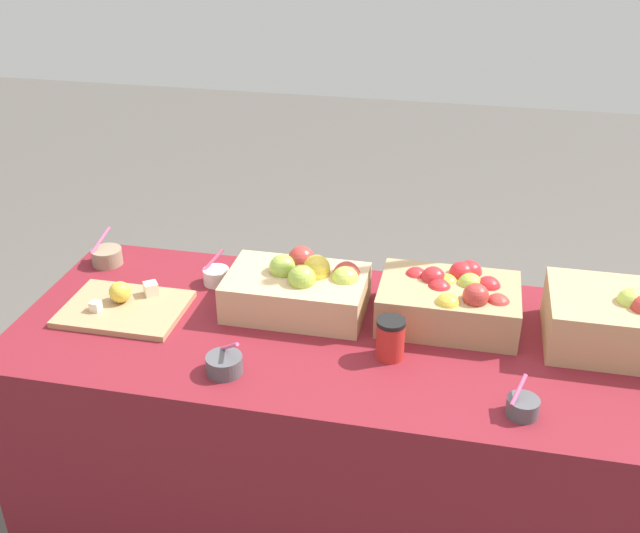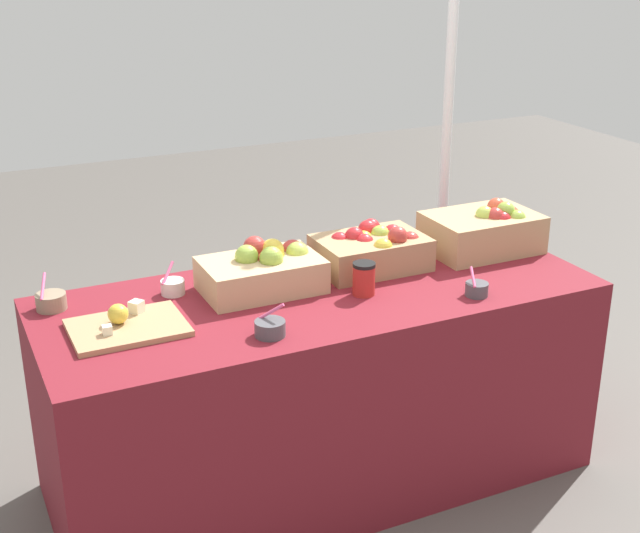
{
  "view_description": "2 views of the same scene",
  "coord_description": "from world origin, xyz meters",
  "px_view_note": "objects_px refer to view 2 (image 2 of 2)",
  "views": [
    {
      "loc": [
        0.29,
        -1.73,
        1.89
      ],
      "look_at": [
        -0.1,
        0.06,
        0.91
      ],
      "focal_mm": 41.98,
      "sensor_mm": 36.0,
      "label": 1
    },
    {
      "loc": [
        -1.16,
        -2.45,
        1.89
      ],
      "look_at": [
        -0.0,
        -0.0,
        0.83
      ],
      "focal_mm": 48.64,
      "sensor_mm": 36.0,
      "label": 2
    }
  ],
  "objects_px": {
    "sample_bowl_mid": "(270,328)",
    "coffee_cup": "(364,279)",
    "apple_crate_left": "(484,230)",
    "sample_bowl_near": "(173,287)",
    "tent_pole": "(447,120)",
    "apple_crate_middle": "(372,249)",
    "cutting_board_front": "(126,325)",
    "apple_crate_right": "(264,269)",
    "sample_bowl_far": "(51,301)",
    "sample_bowl_extra": "(477,289)"
  },
  "relations": [
    {
      "from": "apple_crate_middle",
      "to": "cutting_board_front",
      "type": "distance_m",
      "value": 0.94
    },
    {
      "from": "cutting_board_front",
      "to": "tent_pole",
      "type": "relative_size",
      "value": 0.15
    },
    {
      "from": "apple_crate_right",
      "to": "sample_bowl_extra",
      "type": "distance_m",
      "value": 0.72
    },
    {
      "from": "apple_crate_left",
      "to": "coffee_cup",
      "type": "xyz_separation_m",
      "value": [
        -0.62,
        -0.18,
        -0.02
      ]
    },
    {
      "from": "apple_crate_left",
      "to": "sample_bowl_extra",
      "type": "bearing_deg",
      "value": -128.05
    },
    {
      "from": "cutting_board_front",
      "to": "apple_crate_left",
      "type": "bearing_deg",
      "value": 4.69
    },
    {
      "from": "apple_crate_middle",
      "to": "coffee_cup",
      "type": "height_order",
      "value": "apple_crate_middle"
    },
    {
      "from": "apple_crate_right",
      "to": "sample_bowl_mid",
      "type": "bearing_deg",
      "value": -109.32
    },
    {
      "from": "sample_bowl_mid",
      "to": "coffee_cup",
      "type": "height_order",
      "value": "coffee_cup"
    },
    {
      "from": "cutting_board_front",
      "to": "coffee_cup",
      "type": "relative_size",
      "value": 3.07
    },
    {
      "from": "coffee_cup",
      "to": "tent_pole",
      "type": "xyz_separation_m",
      "value": [
        0.77,
        0.7,
        0.34
      ]
    },
    {
      "from": "sample_bowl_extra",
      "to": "tent_pole",
      "type": "bearing_deg",
      "value": 63.66
    },
    {
      "from": "cutting_board_front",
      "to": "sample_bowl_extra",
      "type": "height_order",
      "value": "sample_bowl_extra"
    },
    {
      "from": "sample_bowl_extra",
      "to": "tent_pole",
      "type": "relative_size",
      "value": 0.04
    },
    {
      "from": "sample_bowl_near",
      "to": "tent_pole",
      "type": "xyz_separation_m",
      "value": [
        1.35,
        0.42,
        0.37
      ]
    },
    {
      "from": "tent_pole",
      "to": "sample_bowl_extra",
      "type": "bearing_deg",
      "value": -116.34
    },
    {
      "from": "apple_crate_right",
      "to": "cutting_board_front",
      "type": "relative_size",
      "value": 1.15
    },
    {
      "from": "cutting_board_front",
      "to": "sample_bowl_mid",
      "type": "height_order",
      "value": "sample_bowl_mid"
    },
    {
      "from": "coffee_cup",
      "to": "tent_pole",
      "type": "distance_m",
      "value": 1.09
    },
    {
      "from": "apple_crate_left",
      "to": "sample_bowl_extra",
      "type": "height_order",
      "value": "apple_crate_left"
    },
    {
      "from": "tent_pole",
      "to": "sample_bowl_near",
      "type": "bearing_deg",
      "value": -162.81
    },
    {
      "from": "apple_crate_left",
      "to": "sample_bowl_near",
      "type": "distance_m",
      "value": 1.2
    },
    {
      "from": "sample_bowl_near",
      "to": "coffee_cup",
      "type": "relative_size",
      "value": 0.93
    },
    {
      "from": "apple_crate_right",
      "to": "sample_bowl_near",
      "type": "height_order",
      "value": "apple_crate_right"
    },
    {
      "from": "sample_bowl_mid",
      "to": "sample_bowl_extra",
      "type": "relative_size",
      "value": 1.11
    },
    {
      "from": "sample_bowl_mid",
      "to": "coffee_cup",
      "type": "relative_size",
      "value": 0.9
    },
    {
      "from": "cutting_board_front",
      "to": "sample_bowl_extra",
      "type": "xyz_separation_m",
      "value": [
        1.13,
        -0.24,
        0.01
      ]
    },
    {
      "from": "sample_bowl_mid",
      "to": "tent_pole",
      "type": "height_order",
      "value": "tent_pole"
    },
    {
      "from": "apple_crate_right",
      "to": "sample_bowl_mid",
      "type": "distance_m",
      "value": 0.37
    },
    {
      "from": "sample_bowl_extra",
      "to": "coffee_cup",
      "type": "distance_m",
      "value": 0.38
    },
    {
      "from": "sample_bowl_mid",
      "to": "sample_bowl_extra",
      "type": "distance_m",
      "value": 0.74
    },
    {
      "from": "sample_bowl_near",
      "to": "apple_crate_middle",
      "type": "bearing_deg",
      "value": -5.62
    },
    {
      "from": "apple_crate_left",
      "to": "sample_bowl_mid",
      "type": "relative_size",
      "value": 4.03
    },
    {
      "from": "sample_bowl_far",
      "to": "tent_pole",
      "type": "height_order",
      "value": "tent_pole"
    },
    {
      "from": "cutting_board_front",
      "to": "sample_bowl_near",
      "type": "distance_m",
      "value": 0.3
    },
    {
      "from": "apple_crate_right",
      "to": "cutting_board_front",
      "type": "bearing_deg",
      "value": -166.98
    },
    {
      "from": "cutting_board_front",
      "to": "coffee_cup",
      "type": "xyz_separation_m",
      "value": [
        0.79,
        -0.07,
        0.04
      ]
    },
    {
      "from": "apple_crate_left",
      "to": "apple_crate_middle",
      "type": "height_order",
      "value": "apple_crate_left"
    },
    {
      "from": "apple_crate_middle",
      "to": "tent_pole",
      "type": "xyz_separation_m",
      "value": [
        0.62,
        0.49,
        0.32
      ]
    },
    {
      "from": "apple_crate_left",
      "to": "sample_bowl_mid",
      "type": "distance_m",
      "value": 1.08
    },
    {
      "from": "apple_crate_left",
      "to": "sample_bowl_extra",
      "type": "distance_m",
      "value": 0.45
    },
    {
      "from": "sample_bowl_far",
      "to": "apple_crate_middle",
      "type": "bearing_deg",
      "value": -6.12
    },
    {
      "from": "apple_crate_middle",
      "to": "sample_bowl_extra",
      "type": "distance_m",
      "value": 0.43
    },
    {
      "from": "apple_crate_left",
      "to": "sample_bowl_mid",
      "type": "xyz_separation_m",
      "value": [
        -1.02,
        -0.34,
        -0.06
      ]
    },
    {
      "from": "sample_bowl_far",
      "to": "sample_bowl_extra",
      "type": "bearing_deg",
      "value": -20.89
    },
    {
      "from": "sample_bowl_mid",
      "to": "sample_bowl_far",
      "type": "relative_size",
      "value": 0.91
    },
    {
      "from": "sample_bowl_near",
      "to": "sample_bowl_far",
      "type": "bearing_deg",
      "value": 172.95
    },
    {
      "from": "sample_bowl_far",
      "to": "apple_crate_left",
      "type": "bearing_deg",
      "value": -5.19
    },
    {
      "from": "apple_crate_left",
      "to": "cutting_board_front",
      "type": "relative_size",
      "value": 1.18
    },
    {
      "from": "coffee_cup",
      "to": "apple_crate_middle",
      "type": "bearing_deg",
      "value": 55.45
    }
  ]
}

